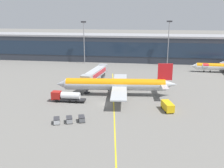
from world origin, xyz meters
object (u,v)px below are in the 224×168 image
object	(u,v)px
main_airliner	(116,84)
lavatory_truck	(167,106)
baggage_cart_2	(82,119)
baggage_cart_1	(69,120)
baggage_cart_0	(57,121)
fuel_tanker	(66,96)

from	to	relation	value
main_airliner	lavatory_truck	bearing A→B (deg)	-36.90
lavatory_truck	baggage_cart_2	distance (m)	25.31
main_airliner	baggage_cart_2	xyz separation A→B (m)	(-6.14, -23.65, -3.09)
baggage_cart_2	baggage_cart_1	bearing A→B (deg)	-160.56
baggage_cart_1	main_airliner	bearing A→B (deg)	69.67
baggage_cart_1	baggage_cart_2	xyz separation A→B (m)	(3.02, 1.07, 0.00)
lavatory_truck	baggage_cart_1	distance (m)	28.49
main_airliner	baggage_cart_1	bearing A→B (deg)	-110.33
baggage_cart_2	main_airliner	bearing A→B (deg)	75.45
baggage_cart_1	lavatory_truck	bearing A→B (deg)	25.58
baggage_cart_0	baggage_cart_1	world-z (taller)	same
fuel_tanker	baggage_cart_2	bearing A→B (deg)	-59.38
fuel_tanker	baggage_cart_2	world-z (taller)	fuel_tanker
baggage_cart_1	fuel_tanker	bearing A→B (deg)	109.88
fuel_tanker	baggage_cart_1	world-z (taller)	fuel_tanker
lavatory_truck	baggage_cart_0	world-z (taller)	lavatory_truck
main_airliner	baggage_cart_0	xyz separation A→B (m)	(-12.17, -25.78, -3.09)
fuel_tanker	lavatory_truck	xyz separation A→B (m)	(31.42, -3.55, -0.32)
fuel_tanker	baggage_cart_1	bearing A→B (deg)	-70.12
main_airliner	lavatory_truck	distance (m)	20.82
baggage_cart_0	baggage_cart_1	size ratio (longest dim) A/B	1.00
main_airliner	baggage_cart_1	distance (m)	26.53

